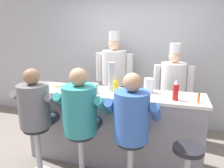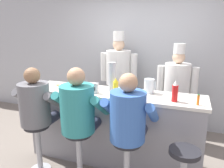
{
  "view_description": "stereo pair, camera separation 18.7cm",
  "coord_description": "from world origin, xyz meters",
  "px_view_note": "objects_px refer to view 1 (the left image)",
  "views": [
    {
      "loc": [
        0.78,
        -2.46,
        1.87
      ],
      "look_at": [
        -0.0,
        0.25,
        1.15
      ],
      "focal_mm": 35.0,
      "sensor_mm": 36.0,
      "label": 1
    },
    {
      "loc": [
        0.96,
        -2.4,
        1.87
      ],
      "look_at": [
        -0.0,
        0.25,
        1.15
      ],
      "focal_mm": 35.0,
      "sensor_mm": 36.0,
      "label": 2
    }
  ],
  "objects_px": {
    "breakfast_plate": "(58,87)",
    "empty_stool_round": "(187,166)",
    "cup_stack_steel": "(112,77)",
    "ketchup_bottle_red": "(176,91)",
    "coffee_mug_white": "(91,87)",
    "diner_seated_teal": "(81,112)",
    "water_pitcher_clear": "(149,85)",
    "cook_in_whites_far": "(173,88)",
    "mustard_bottle_yellow": "(116,86)",
    "diner_seated_grey": "(36,109)",
    "napkin_dispenser_chrome": "(94,88)",
    "cook_in_whites_near": "(114,76)",
    "cereal_bowl": "(130,94)",
    "hot_sauce_bottle_orange": "(199,98)",
    "diner_seated_blue": "(132,119)"
  },
  "relations": [
    {
      "from": "mustard_bottle_yellow",
      "to": "cook_in_whites_near",
      "type": "relative_size",
      "value": 0.12
    },
    {
      "from": "coffee_mug_white",
      "to": "diner_seated_teal",
      "type": "relative_size",
      "value": 0.08
    },
    {
      "from": "diner_seated_teal",
      "to": "diner_seated_blue",
      "type": "height_order",
      "value": "diner_seated_teal"
    },
    {
      "from": "breakfast_plate",
      "to": "empty_stool_round",
      "type": "xyz_separation_m",
      "value": [
        1.8,
        -0.56,
        -0.59
      ]
    },
    {
      "from": "napkin_dispenser_chrome",
      "to": "diner_seated_teal",
      "type": "height_order",
      "value": "diner_seated_teal"
    },
    {
      "from": "breakfast_plate",
      "to": "mustard_bottle_yellow",
      "type": "bearing_deg",
      "value": -3.05
    },
    {
      "from": "diner_seated_teal",
      "to": "cook_in_whites_near",
      "type": "relative_size",
      "value": 0.8
    },
    {
      "from": "diner_seated_grey",
      "to": "diner_seated_blue",
      "type": "relative_size",
      "value": 0.99
    },
    {
      "from": "coffee_mug_white",
      "to": "diner_seated_teal",
      "type": "distance_m",
      "value": 0.57
    },
    {
      "from": "water_pitcher_clear",
      "to": "diner_seated_grey",
      "type": "xyz_separation_m",
      "value": [
        -1.31,
        -0.67,
        -0.23
      ]
    },
    {
      "from": "breakfast_plate",
      "to": "cook_in_whites_far",
      "type": "distance_m",
      "value": 1.85
    },
    {
      "from": "mustard_bottle_yellow",
      "to": "cup_stack_steel",
      "type": "bearing_deg",
      "value": 130.12
    },
    {
      "from": "cereal_bowl",
      "to": "coffee_mug_white",
      "type": "height_order",
      "value": "coffee_mug_white"
    },
    {
      "from": "diner_seated_grey",
      "to": "empty_stool_round",
      "type": "height_order",
      "value": "diner_seated_grey"
    },
    {
      "from": "coffee_mug_white",
      "to": "cook_in_whites_far",
      "type": "bearing_deg",
      "value": 39.16
    },
    {
      "from": "diner_seated_teal",
      "to": "empty_stool_round",
      "type": "relative_size",
      "value": 2.13
    },
    {
      "from": "ketchup_bottle_red",
      "to": "empty_stool_round",
      "type": "bearing_deg",
      "value": -70.19
    },
    {
      "from": "diner_seated_grey",
      "to": "hot_sauce_bottle_orange",
      "type": "bearing_deg",
      "value": 11.21
    },
    {
      "from": "mustard_bottle_yellow",
      "to": "diner_seated_blue",
      "type": "distance_m",
      "value": 0.61
    },
    {
      "from": "hot_sauce_bottle_orange",
      "to": "diner_seated_teal",
      "type": "distance_m",
      "value": 1.37
    },
    {
      "from": "mustard_bottle_yellow",
      "to": "empty_stool_round",
      "type": "xyz_separation_m",
      "value": [
        0.92,
        -0.51,
        -0.68
      ]
    },
    {
      "from": "diner_seated_teal",
      "to": "empty_stool_round",
      "type": "height_order",
      "value": "diner_seated_teal"
    },
    {
      "from": "hot_sauce_bottle_orange",
      "to": "diner_seated_blue",
      "type": "bearing_deg",
      "value": -151.64
    },
    {
      "from": "empty_stool_round",
      "to": "cook_in_whites_far",
      "type": "height_order",
      "value": "cook_in_whites_far"
    },
    {
      "from": "diner_seated_teal",
      "to": "water_pitcher_clear",
      "type": "bearing_deg",
      "value": 43.4
    },
    {
      "from": "cook_in_whites_near",
      "to": "cup_stack_steel",
      "type": "bearing_deg",
      "value": -76.09
    },
    {
      "from": "cereal_bowl",
      "to": "cup_stack_steel",
      "type": "height_order",
      "value": "cup_stack_steel"
    },
    {
      "from": "napkin_dispenser_chrome",
      "to": "diner_seated_blue",
      "type": "xyz_separation_m",
      "value": [
        0.6,
        -0.41,
        -0.19
      ]
    },
    {
      "from": "hot_sauce_bottle_orange",
      "to": "diner_seated_teal",
      "type": "xyz_separation_m",
      "value": [
        -1.31,
        -0.38,
        -0.17
      ]
    },
    {
      "from": "napkin_dispenser_chrome",
      "to": "cook_in_whites_near",
      "type": "xyz_separation_m",
      "value": [
        -0.07,
        1.28,
        -0.1
      ]
    },
    {
      "from": "ketchup_bottle_red",
      "to": "coffee_mug_white",
      "type": "relative_size",
      "value": 2.09
    },
    {
      "from": "napkin_dispenser_chrome",
      "to": "diner_seated_blue",
      "type": "height_order",
      "value": "diner_seated_blue"
    },
    {
      "from": "cook_in_whites_near",
      "to": "diner_seated_blue",
      "type": "bearing_deg",
      "value": -68.25
    },
    {
      "from": "diner_seated_blue",
      "to": "water_pitcher_clear",
      "type": "bearing_deg",
      "value": 81.93
    },
    {
      "from": "napkin_dispenser_chrome",
      "to": "cook_in_whites_far",
      "type": "height_order",
      "value": "cook_in_whites_far"
    },
    {
      "from": "hot_sauce_bottle_orange",
      "to": "cup_stack_steel",
      "type": "height_order",
      "value": "cup_stack_steel"
    },
    {
      "from": "hot_sauce_bottle_orange",
      "to": "diner_seated_grey",
      "type": "relative_size",
      "value": 0.09
    },
    {
      "from": "cook_in_whites_near",
      "to": "diner_seated_teal",
      "type": "bearing_deg",
      "value": -87.64
    },
    {
      "from": "cup_stack_steel",
      "to": "empty_stool_round",
      "type": "distance_m",
      "value": 1.41
    },
    {
      "from": "water_pitcher_clear",
      "to": "coffee_mug_white",
      "type": "xyz_separation_m",
      "value": [
        -0.79,
        -0.12,
        -0.05
      ]
    },
    {
      "from": "cup_stack_steel",
      "to": "cook_in_whites_near",
      "type": "xyz_separation_m",
      "value": [
        -0.28,
        1.11,
        -0.23
      ]
    },
    {
      "from": "cup_stack_steel",
      "to": "diner_seated_grey",
      "type": "xyz_separation_m",
      "value": [
        -0.81,
        -0.59,
        -0.33
      ]
    },
    {
      "from": "cook_in_whites_far",
      "to": "diner_seated_teal",
      "type": "bearing_deg",
      "value": -125.19
    },
    {
      "from": "mustard_bottle_yellow",
      "to": "diner_seated_teal",
      "type": "bearing_deg",
      "value": -121.67
    },
    {
      "from": "cereal_bowl",
      "to": "empty_stool_round",
      "type": "bearing_deg",
      "value": -32.87
    },
    {
      "from": "empty_stool_round",
      "to": "hot_sauce_bottle_orange",
      "type": "bearing_deg",
      "value": 77.1
    },
    {
      "from": "water_pitcher_clear",
      "to": "breakfast_plate",
      "type": "bearing_deg",
      "value": -173.89
    },
    {
      "from": "diner_seated_grey",
      "to": "cook_in_whites_near",
      "type": "distance_m",
      "value": 1.78
    },
    {
      "from": "ketchup_bottle_red",
      "to": "empty_stool_round",
      "type": "xyz_separation_m",
      "value": [
        0.16,
        -0.46,
        -0.69
      ]
    },
    {
      "from": "ketchup_bottle_red",
      "to": "cup_stack_steel",
      "type": "bearing_deg",
      "value": 169.14
    }
  ]
}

